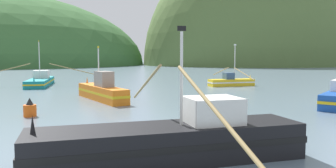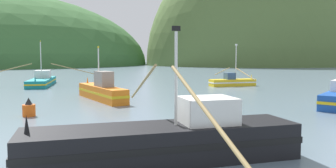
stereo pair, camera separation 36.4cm
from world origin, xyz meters
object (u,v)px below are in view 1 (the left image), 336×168
Objects in this scene: fishing_boat_orange at (102,91)px; channel_buoy at (30,109)px; fishing_boat_yellow at (231,82)px; fishing_boat_black at (173,140)px; fishing_boat_teal at (40,81)px.

fishing_boat_orange reaches higher than channel_buoy.
fishing_boat_yellow is 8.07× the size of channel_buoy.
fishing_boat_yellow is at bearing -121.02° from fishing_boat_black.
fishing_boat_orange is 0.78× the size of fishing_boat_yellow.
fishing_boat_teal is 11.91× the size of channel_buoy.
fishing_boat_yellow reaches higher than channel_buoy.
fishing_boat_teal is at bearing -78.71° from fishing_boat_black.
fishing_boat_teal is 26.21m from channel_buoy.
fishing_boat_teal is (-14.09, 14.10, -0.21)m from fishing_boat_orange.
fishing_boat_teal is at bearing 117.20° from channel_buoy.
fishing_boat_orange is 20.09m from fishing_boat_black.
fishing_boat_black is (9.18, -17.87, -0.02)m from fishing_boat_orange.
fishing_boat_teal reaches higher than fishing_boat_yellow.
fishing_boat_yellow is (13.04, 17.35, -0.27)m from fishing_boat_orange.
fishing_boat_teal reaches higher than fishing_boat_black.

